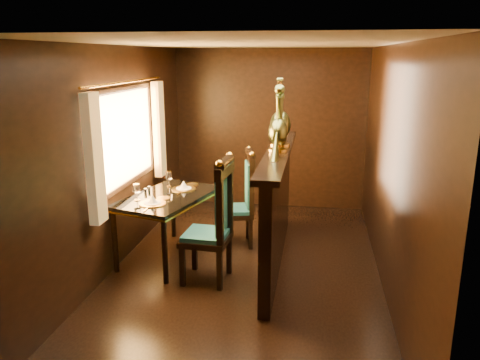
{
  "coord_description": "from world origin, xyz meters",
  "views": [
    {
      "loc": [
        0.73,
        -4.85,
        2.38
      ],
      "look_at": [
        -0.09,
        0.16,
        1.03
      ],
      "focal_mm": 35.0,
      "sensor_mm": 36.0,
      "label": 1
    }
  ],
  "objects_px": {
    "dining_table": "(168,201)",
    "peacock_left": "(278,120)",
    "chair_left": "(217,217)",
    "chair_right": "(244,195)",
    "peacock_right": "(281,112)"
  },
  "relations": [
    {
      "from": "chair_right",
      "to": "peacock_right",
      "type": "height_order",
      "value": "peacock_right"
    },
    {
      "from": "dining_table",
      "to": "peacock_left",
      "type": "height_order",
      "value": "peacock_left"
    },
    {
      "from": "chair_left",
      "to": "chair_right",
      "type": "xyz_separation_m",
      "value": [
        0.12,
        1.07,
        -0.07
      ]
    },
    {
      "from": "chair_left",
      "to": "peacock_right",
      "type": "xyz_separation_m",
      "value": [
        0.58,
        0.77,
        1.03
      ]
    },
    {
      "from": "chair_left",
      "to": "chair_right",
      "type": "distance_m",
      "value": 1.08
    },
    {
      "from": "dining_table",
      "to": "peacock_left",
      "type": "relative_size",
      "value": 2.14
    },
    {
      "from": "peacock_right",
      "to": "peacock_left",
      "type": "bearing_deg",
      "value": -90.0
    },
    {
      "from": "chair_right",
      "to": "peacock_left",
      "type": "height_order",
      "value": "peacock_left"
    },
    {
      "from": "dining_table",
      "to": "chair_left",
      "type": "distance_m",
      "value": 0.87
    },
    {
      "from": "chair_left",
      "to": "chair_right",
      "type": "relative_size",
      "value": 1.1
    },
    {
      "from": "chair_right",
      "to": "peacock_left",
      "type": "distance_m",
      "value": 1.3
    },
    {
      "from": "dining_table",
      "to": "peacock_right",
      "type": "height_order",
      "value": "peacock_right"
    },
    {
      "from": "peacock_left",
      "to": "chair_right",
      "type": "bearing_deg",
      "value": 127.68
    },
    {
      "from": "chair_left",
      "to": "peacock_left",
      "type": "xyz_separation_m",
      "value": [
        0.58,
        0.47,
        0.98
      ]
    },
    {
      "from": "dining_table",
      "to": "peacock_left",
      "type": "distance_m",
      "value": 1.63
    }
  ]
}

